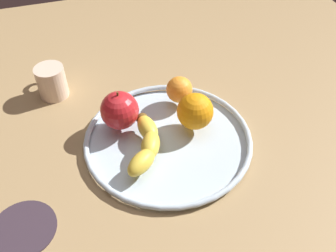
% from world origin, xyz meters
% --- Properties ---
extents(ground_plane, '(1.47, 1.47, 0.04)m').
position_xyz_m(ground_plane, '(0.00, 0.00, -0.02)').
color(ground_plane, '#9C7F53').
extents(fruit_bowl, '(0.36, 0.36, 0.02)m').
position_xyz_m(fruit_bowl, '(0.00, 0.00, 0.01)').
color(fruit_bowl, silver).
rests_on(fruit_bowl, ground_plane).
extents(banana, '(0.17, 0.10, 0.04)m').
position_xyz_m(banana, '(-0.02, 0.05, 0.04)').
color(banana, yellow).
rests_on(banana, fruit_bowl).
extents(apple, '(0.08, 0.08, 0.09)m').
position_xyz_m(apple, '(0.07, 0.09, 0.06)').
color(apple, red).
rests_on(apple, fruit_bowl).
extents(orange_back_left, '(0.08, 0.08, 0.08)m').
position_xyz_m(orange_back_left, '(0.02, -0.06, 0.06)').
color(orange_back_left, orange).
rests_on(orange_back_left, fruit_bowl).
extents(orange_center, '(0.06, 0.06, 0.06)m').
position_xyz_m(orange_center, '(0.10, -0.06, 0.05)').
color(orange_center, orange).
rests_on(orange_center, fruit_bowl).
extents(ambient_mug, '(0.10, 0.07, 0.08)m').
position_xyz_m(ambient_mug, '(0.24, 0.21, 0.04)').
color(ambient_mug, beige).
rests_on(ambient_mug, ground_plane).
extents(ambient_coaster, '(0.12, 0.12, 0.01)m').
position_xyz_m(ambient_coaster, '(-0.12, 0.30, 0.00)').
color(ambient_coaster, '#352833').
rests_on(ambient_coaster, ground_plane).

